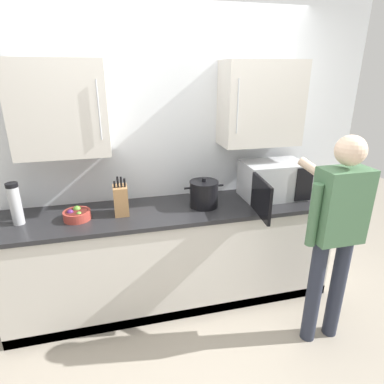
{
  "coord_description": "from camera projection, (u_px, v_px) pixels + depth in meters",
  "views": [
    {
      "loc": [
        -0.45,
        -1.7,
        1.99
      ],
      "look_at": [
        0.15,
        0.68,
        1.06
      ],
      "focal_mm": 30.02,
      "sensor_mm": 36.0,
      "label": 1
    }
  ],
  "objects": [
    {
      "name": "ground_plane",
      "position": [
        195.0,
        360.0,
        2.35
      ],
      "size": [
        9.32,
        9.32,
        0.0
      ],
      "primitive_type": "plane",
      "color": "#9E9384"
    },
    {
      "name": "back_wall_tiled",
      "position": [
        165.0,
        136.0,
        2.77
      ],
      "size": [
        3.74,
        0.44,
        2.76
      ],
      "color": "silver",
      "rests_on": "ground_plane"
    },
    {
      "name": "counter_unit",
      "position": [
        174.0,
        255.0,
        2.85
      ],
      "size": [
        2.8,
        0.63,
        0.91
      ],
      "color": "beige",
      "rests_on": "ground_plane"
    },
    {
      "name": "microwave_oven",
      "position": [
        271.0,
        181.0,
        2.86
      ],
      "size": [
        0.6,
        0.75,
        0.32
      ],
      "color": "#B7BABF",
      "rests_on": "counter_unit"
    },
    {
      "name": "fruit_bowl",
      "position": [
        77.0,
        214.0,
        2.47
      ],
      "size": [
        0.21,
        0.21,
        0.1
      ],
      "color": "#AD3D33",
      "rests_on": "counter_unit"
    },
    {
      "name": "thermos_flask",
      "position": [
        15.0,
        204.0,
        2.36
      ],
      "size": [
        0.09,
        0.09,
        0.32
      ],
      "color": "#B7BABF",
      "rests_on": "counter_unit"
    },
    {
      "name": "knife_block",
      "position": [
        121.0,
        200.0,
        2.54
      ],
      "size": [
        0.11,
        0.15,
        0.32
      ],
      "color": "#A37547",
      "rests_on": "counter_unit"
    },
    {
      "name": "stock_pot",
      "position": [
        204.0,
        194.0,
        2.69
      ],
      "size": [
        0.34,
        0.24,
        0.25
      ],
      "color": "black",
      "rests_on": "counter_unit"
    },
    {
      "name": "person_figure",
      "position": [
        336.0,
        227.0,
        2.25
      ],
      "size": [
        0.44,
        0.57,
        1.61
      ],
      "color": "#282D3D",
      "rests_on": "ground_plane"
    }
  ]
}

